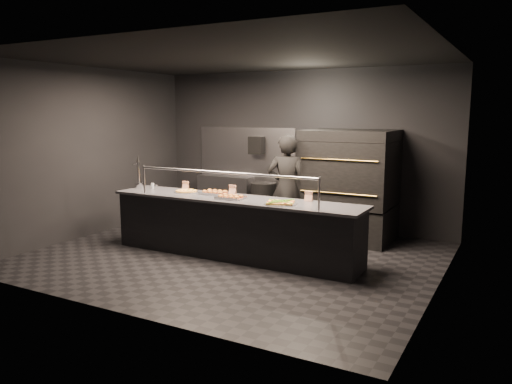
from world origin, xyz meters
TOP-DOWN VIEW (x-y plane):
  - room at (-0.02, 0.05)m, footprint 6.04×6.00m
  - service_counter at (0.00, -0.00)m, footprint 4.10×0.78m
  - pizza_oven at (1.20, 1.90)m, footprint 1.50×1.23m
  - prep_shelf at (-1.60, 2.32)m, footprint 1.20×0.35m
  - towel_dispenser at (-0.90, 2.39)m, footprint 0.30×0.20m
  - fire_extinguisher at (-0.35, 2.40)m, footprint 0.14×0.14m
  - beer_tap at (-1.95, 0.07)m, footprint 0.15×0.22m
  - round_pizza at (-0.96, 0.10)m, footprint 0.40×0.40m
  - slider_tray_a at (-0.44, 0.15)m, footprint 0.47×0.37m
  - slider_tray_b at (-0.00, -0.09)m, footprint 0.45×0.36m
  - square_pizza at (0.85, -0.13)m, footprint 0.47×0.47m
  - condiment_jar at (-1.67, 0.13)m, footprint 0.14×0.06m
  - tent_cards at (-0.06, 0.28)m, footprint 2.35×0.04m
  - trash_bin at (-0.64, 2.17)m, footprint 0.50×0.50m
  - worker at (0.31, 1.24)m, footprint 0.78×0.64m

SIDE VIEW (x-z plane):
  - trash_bin at x=-0.64m, z-range 0.00..0.84m
  - prep_shelf at x=-1.60m, z-range 0.00..0.90m
  - service_counter at x=0.00m, z-range -0.22..1.15m
  - worker at x=0.31m, z-range 0.00..1.84m
  - round_pizza at x=-0.96m, z-range 0.92..0.95m
  - square_pizza at x=0.85m, z-range 0.92..0.96m
  - slider_tray_b at x=0.00m, z-range 0.91..0.98m
  - slider_tray_a at x=-0.44m, z-range 0.91..0.98m
  - condiment_jar at x=-1.67m, z-range 0.92..1.01m
  - pizza_oven at x=1.20m, z-range 0.01..1.92m
  - tent_cards at x=-0.06m, z-range 0.92..1.07m
  - fire_extinguisher at x=-0.35m, z-range 0.81..1.31m
  - beer_tap at x=-1.95m, z-range 0.79..1.38m
  - room at x=-0.02m, z-range 0.00..3.00m
  - towel_dispenser at x=-0.90m, z-range 1.38..1.73m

